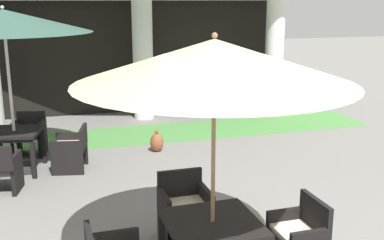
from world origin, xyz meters
TOP-DOWN VIEW (x-y plane):
  - lawn_strip at (0.00, 6.22)m, footprint 10.34×1.62m
  - patio_table_near_foreground at (-0.72, 0.18)m, footprint 0.98×0.98m
  - patio_umbrella_near_foreground at (-0.72, 0.18)m, footprint 2.79×2.79m
  - patio_chair_near_foreground_north at (-0.73, 1.24)m, footprint 0.62×0.57m
  - patio_chair_near_foreground_east at (0.34, 0.20)m, footprint 0.50×0.63m
  - patio_table_mid_left at (-2.96, 4.51)m, footprint 1.03×1.03m
  - patio_umbrella_mid_left at (-2.96, 4.51)m, footprint 2.95×2.95m
  - patio_chair_mid_left_east at (-2.00, 4.31)m, footprint 0.69×0.72m
  - patio_chair_mid_left_north at (-2.75, 5.47)m, footprint 0.69×0.68m
  - terracotta_urn at (-0.29, 4.92)m, footprint 0.27×0.27m

SIDE VIEW (x-z plane):
  - lawn_strip at x=0.00m, z-range 0.00..0.01m
  - terracotta_urn at x=-0.29m, z-range -0.04..0.42m
  - patio_chair_mid_left_east at x=-2.00m, z-range -0.01..0.79m
  - patio_chair_near_foreground_east at x=0.34m, z-range -0.02..0.82m
  - patio_chair_mid_left_north at x=-2.75m, z-range 0.00..0.82m
  - patio_chair_near_foreground_north at x=-0.73m, z-range -0.02..0.85m
  - patio_table_near_foreground at x=-0.72m, z-range 0.28..1.02m
  - patio_table_mid_left at x=-2.96m, z-range 0.27..1.03m
  - patio_umbrella_near_foreground at x=-0.72m, z-range 1.06..3.77m
  - patio_umbrella_mid_left at x=-2.96m, z-range 1.18..4.10m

